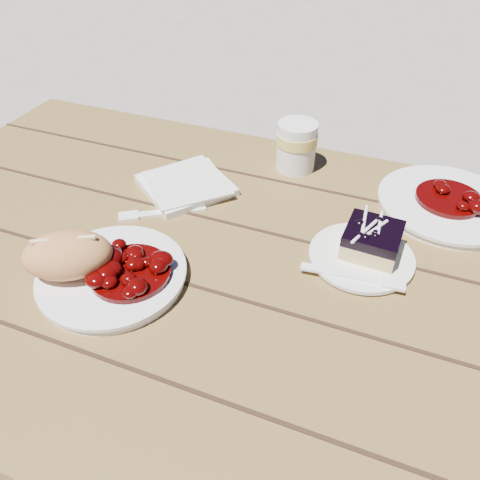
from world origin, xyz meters
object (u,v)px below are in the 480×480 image
(picnic_table, at_px, (419,380))
(main_plate, at_px, (113,276))
(second_cup, at_px, (296,146))
(dessert_plate, at_px, (361,257))
(bread_roll, at_px, (68,255))
(blueberry_cake, at_px, (372,240))
(second_plate, at_px, (447,205))

(picnic_table, relative_size, main_plate, 9.23)
(picnic_table, xyz_separation_m, second_cup, (-0.31, 0.30, 0.21))
(dessert_plate, bearing_deg, bread_roll, -153.07)
(main_plate, bearing_deg, bread_roll, -160.02)
(bread_roll, xyz_separation_m, dessert_plate, (0.40, 0.20, -0.04))
(bread_roll, bearing_deg, picnic_table, 14.00)
(bread_roll, relative_size, second_cup, 1.33)
(blueberry_cake, bearing_deg, picnic_table, -31.12)
(main_plate, xyz_separation_m, dessert_plate, (0.34, 0.18, -0.00))
(main_plate, bearing_deg, blueberry_cake, 29.19)
(picnic_table, relative_size, second_cup, 20.59)
(picnic_table, bearing_deg, bread_roll, -166.00)
(picnic_table, relative_size, second_plate, 8.34)
(main_plate, bearing_deg, dessert_plate, 27.98)
(second_cup, bearing_deg, second_plate, -6.99)
(bread_roll, bearing_deg, second_plate, 37.62)
(second_cup, bearing_deg, picnic_table, -44.18)
(bread_roll, height_order, dessert_plate, bread_roll)
(main_plate, distance_m, bread_roll, 0.07)
(blueberry_cake, bearing_deg, dessert_plate, -120.58)
(main_plate, bearing_deg, second_plate, 39.32)
(picnic_table, distance_m, bread_roll, 0.59)
(second_plate, height_order, second_cup, second_cup)
(second_cup, bearing_deg, bread_roll, -116.87)
(bread_roll, distance_m, second_plate, 0.65)
(bread_roll, xyz_separation_m, second_plate, (0.52, 0.40, -0.04))
(dessert_plate, relative_size, second_plate, 0.66)
(main_plate, height_order, dessert_plate, main_plate)
(picnic_table, bearing_deg, second_cup, 135.82)
(picnic_table, distance_m, main_plate, 0.52)
(main_plate, height_order, bread_roll, bread_roll)
(blueberry_cake, height_order, second_cup, second_cup)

